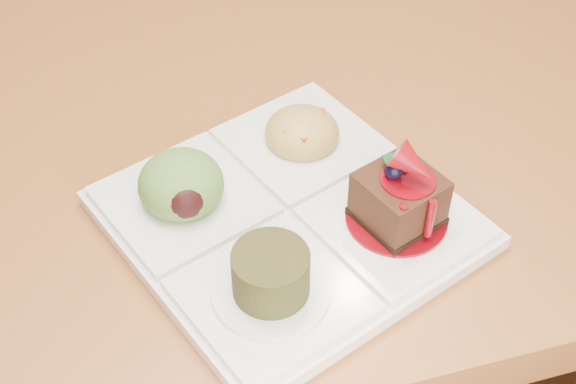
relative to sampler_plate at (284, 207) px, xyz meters
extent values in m
plane|color=brown|center=(0.16, 0.75, -0.77)|extent=(6.00, 6.00, 0.00)
cylinder|color=black|center=(-0.21, 0.76, -0.56)|extent=(0.03, 0.03, 0.41)
cylinder|color=black|center=(-0.32, 0.43, -0.56)|extent=(0.03, 0.03, 0.41)
cube|color=white|center=(0.00, 0.00, -0.01)|extent=(0.30, 0.30, 0.01)
cube|color=white|center=(0.07, -0.03, 0.00)|extent=(0.14, 0.14, 0.01)
cube|color=white|center=(-0.03, -0.07, 0.00)|extent=(0.14, 0.14, 0.01)
cube|color=white|center=(-0.07, 0.03, 0.00)|extent=(0.14, 0.14, 0.01)
cube|color=white|center=(0.03, 0.07, 0.00)|extent=(0.14, 0.14, 0.01)
cylinder|color=#69030B|center=(0.07, -0.03, 0.00)|extent=(0.07, 0.07, 0.00)
cube|color=black|center=(0.07, -0.03, 0.00)|extent=(0.07, 0.07, 0.01)
cube|color=#351E0E|center=(0.07, -0.03, 0.02)|extent=(0.07, 0.07, 0.03)
cylinder|color=#69030B|center=(0.07, -0.03, 0.04)|extent=(0.04, 0.04, 0.00)
sphere|color=black|center=(0.07, -0.03, 0.05)|extent=(0.01, 0.01, 0.01)
cone|color=maroon|center=(0.08, -0.04, 0.06)|extent=(0.04, 0.04, 0.03)
cube|color=#12491A|center=(0.08, -0.02, 0.05)|extent=(0.02, 0.02, 0.01)
cube|color=#12491A|center=(0.07, -0.02, 0.05)|extent=(0.01, 0.01, 0.01)
cylinder|color=#69030B|center=(0.07, -0.06, 0.02)|extent=(0.01, 0.01, 0.04)
cylinder|color=#69030B|center=(0.09, -0.06, 0.02)|extent=(0.01, 0.01, 0.03)
cylinder|color=#69030B|center=(0.05, -0.03, 0.02)|extent=(0.01, 0.01, 0.03)
cylinder|color=white|center=(-0.03, -0.07, 0.00)|extent=(0.08, 0.08, 0.00)
cylinder|color=#3F2912|center=(-0.03, -0.07, 0.02)|extent=(0.05, 0.05, 0.03)
cylinder|color=#4D2C10|center=(-0.03, -0.07, 0.03)|extent=(0.04, 0.04, 0.00)
ellipsoid|color=olive|center=(-0.07, 0.03, 0.01)|extent=(0.06, 0.06, 0.05)
ellipsoid|color=black|center=(-0.07, 0.01, 0.02)|extent=(0.03, 0.02, 0.03)
ellipsoid|color=gold|center=(0.03, 0.07, 0.01)|extent=(0.06, 0.06, 0.04)
cube|color=red|center=(0.05, 0.07, 0.01)|extent=(0.02, 0.02, 0.01)
cube|color=#417018|center=(0.04, 0.08, 0.01)|extent=(0.01, 0.01, 0.01)
cube|color=red|center=(0.02, 0.08, 0.01)|extent=(0.02, 0.02, 0.01)
cube|color=#417018|center=(0.02, 0.07, 0.01)|extent=(0.02, 0.02, 0.01)
cube|color=red|center=(0.03, 0.05, 0.01)|extent=(0.02, 0.02, 0.01)
cube|color=#417018|center=(0.05, 0.06, 0.01)|extent=(0.02, 0.02, 0.01)
camera|label=1|loc=(-0.11, -0.40, 0.42)|focal=50.00mm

